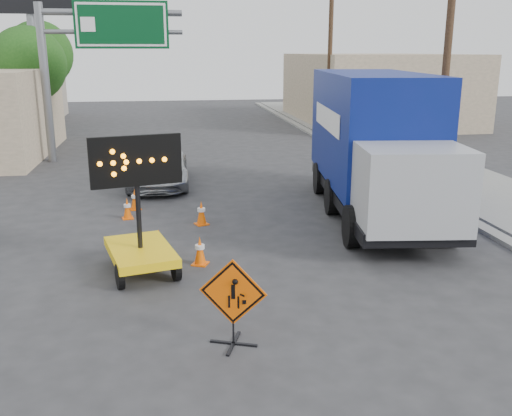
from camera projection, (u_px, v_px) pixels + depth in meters
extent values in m
plane|color=#2D2D30|center=(260.00, 348.00, 9.56)|extent=(100.00, 100.00, 0.00)
cube|color=gray|center=(366.00, 163.00, 24.91)|extent=(0.40, 60.00, 0.12)
cube|color=gray|center=(416.00, 162.00, 25.26)|extent=(4.00, 60.00, 0.15)
cube|color=#C8B090|center=(374.00, 88.00, 39.47)|extent=(10.00, 14.00, 4.60)
cylinder|color=slate|center=(46.00, 84.00, 24.81)|extent=(0.36, 0.36, 6.80)
cylinder|color=slate|center=(112.00, 13.00, 24.47)|extent=(6.00, 0.28, 0.28)
cylinder|color=slate|center=(113.00, 32.00, 24.68)|extent=(6.00, 0.20, 0.20)
cube|color=#043A19|center=(122.00, 25.00, 24.55)|extent=(4.00, 0.10, 2.00)
cube|color=silver|center=(122.00, 25.00, 24.48)|extent=(3.80, 0.01, 1.80)
cylinder|color=slate|center=(34.00, 57.00, 31.83)|extent=(0.44, 0.44, 9.00)
cylinder|color=#4B3220|center=(447.00, 61.00, 19.09)|extent=(0.26, 0.26, 9.00)
cylinder|color=#4B3220|center=(330.00, 56.00, 32.42)|extent=(0.26, 0.26, 9.00)
cylinder|color=#4B3220|center=(34.00, 116.00, 28.87)|extent=(0.28, 0.28, 3.25)
sphere|color=#1C4A15|center=(28.00, 64.00, 28.19)|extent=(3.71, 3.71, 3.71)
cylinder|color=#4B3220|center=(44.00, 100.00, 36.29)|extent=(0.28, 0.28, 3.58)
sphere|color=#1C4A15|center=(40.00, 54.00, 35.54)|extent=(4.10, 4.10, 4.10)
cube|color=black|center=(234.00, 343.00, 9.68)|extent=(0.79, 0.34, 0.04)
cube|color=black|center=(234.00, 343.00, 9.68)|extent=(0.34, 0.79, 0.04)
cylinder|color=black|center=(233.00, 327.00, 9.60)|extent=(0.03, 0.03, 0.64)
cube|color=#FF5D05|center=(233.00, 292.00, 9.43)|extent=(1.10, 0.43, 1.16)
cube|color=black|center=(233.00, 292.00, 9.43)|extent=(1.02, 0.39, 1.09)
cube|color=yellow|center=(141.00, 252.00, 12.72)|extent=(1.78, 2.42, 0.20)
cylinder|color=black|center=(138.00, 197.00, 12.38)|extent=(0.11, 0.11, 2.40)
cube|color=black|center=(135.00, 160.00, 12.16)|extent=(1.93, 0.56, 1.09)
imported|color=#A8ACB0|center=(158.00, 168.00, 20.93)|extent=(2.23, 4.70, 1.30)
cube|color=black|center=(375.00, 195.00, 17.09)|extent=(3.64, 8.95, 0.33)
cube|color=navy|center=(368.00, 127.00, 17.41)|extent=(3.51, 7.02, 3.26)
cube|color=#9EA0A5|center=(429.00, 188.00, 13.50)|extent=(2.72, 2.24, 1.96)
cube|color=#FF5D05|center=(200.00, 264.00, 13.31)|extent=(0.46, 0.46, 0.03)
cone|color=#FF5D05|center=(200.00, 250.00, 13.22)|extent=(0.27, 0.27, 0.65)
cylinder|color=silver|center=(200.00, 247.00, 13.20)|extent=(0.22, 0.22, 0.10)
cube|color=#FF5D05|center=(160.00, 253.00, 13.99)|extent=(0.41, 0.41, 0.03)
cone|color=#FF5D05|center=(159.00, 241.00, 13.91)|extent=(0.25, 0.25, 0.61)
cylinder|color=silver|center=(159.00, 238.00, 13.89)|extent=(0.21, 0.21, 0.09)
cube|color=#FF5D05|center=(202.00, 224.00, 16.37)|extent=(0.45, 0.45, 0.03)
cone|color=#FF5D05|center=(201.00, 212.00, 16.27)|extent=(0.27, 0.27, 0.66)
cylinder|color=silver|center=(201.00, 210.00, 16.25)|extent=(0.22, 0.22, 0.10)
cube|color=#FF5D05|center=(128.00, 218.00, 16.94)|extent=(0.37, 0.37, 0.03)
cone|color=#FF5D05|center=(127.00, 208.00, 16.86)|extent=(0.25, 0.25, 0.60)
cylinder|color=silver|center=(127.00, 206.00, 16.84)|extent=(0.20, 0.20, 0.09)
cube|color=#FF5D05|center=(135.00, 209.00, 17.92)|extent=(0.41, 0.41, 0.03)
cone|color=#FF5D05|center=(135.00, 199.00, 17.83)|extent=(0.26, 0.26, 0.63)
cylinder|color=silver|center=(135.00, 196.00, 17.81)|extent=(0.21, 0.21, 0.09)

